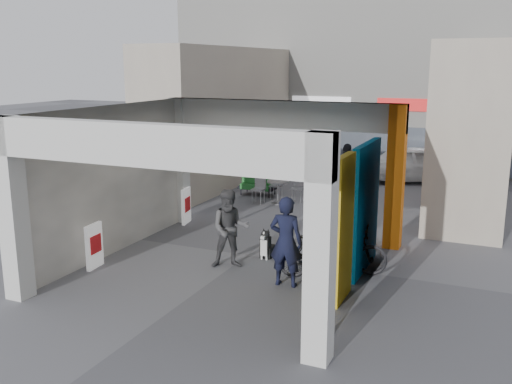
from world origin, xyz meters
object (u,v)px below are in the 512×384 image
at_px(man_back_turned, 230,229).
at_px(man_elderly, 338,210).
at_px(white_van, 420,164).
at_px(bicycle_front, 341,249).
at_px(border_collie, 266,246).
at_px(cafe_set, 278,192).
at_px(bicycle_rear, 315,258).
at_px(produce_stand, 258,185).
at_px(man_crates, 347,171).
at_px(man_with_dog, 286,241).

distance_m(man_back_turned, man_elderly, 3.36).
bearing_deg(white_van, bicycle_front, 156.60).
bearing_deg(border_collie, cafe_set, 111.24).
distance_m(bicycle_rear, white_van, 11.29).
distance_m(man_back_turned, white_van, 11.55).
height_order(man_elderly, white_van, man_elderly).
bearing_deg(bicycle_rear, cafe_set, 20.68).
xyz_separation_m(border_collie, bicycle_front, (1.82, -0.19, 0.23)).
bearing_deg(man_elderly, produce_stand, 136.84).
height_order(produce_stand, man_crates, man_crates).
bearing_deg(cafe_set, man_crates, 34.44).
xyz_separation_m(bicycle_front, white_van, (0.15, 10.61, 0.18)).
bearing_deg(white_van, man_back_turned, 145.03).
height_order(man_with_dog, white_van, man_with_dog).
xyz_separation_m(man_elderly, bicycle_front, (0.72, -2.27, -0.25)).
distance_m(cafe_set, white_van, 6.38).
bearing_deg(man_crates, bicycle_rear, 117.46).
xyz_separation_m(man_back_turned, bicycle_front, (2.33, 0.67, -0.36)).
height_order(border_collie, man_with_dog, man_with_dog).
bearing_deg(man_elderly, bicycle_front, -71.04).
distance_m(man_elderly, bicycle_front, 2.39).
bearing_deg(bicycle_front, man_crates, 5.50).
relative_size(border_collie, man_elderly, 0.47).
relative_size(man_back_turned, man_elderly, 1.14).
bearing_deg(border_collie, man_elderly, 64.35).
height_order(man_elderly, man_crates, man_crates).
xyz_separation_m(man_elderly, white_van, (0.86, 8.34, -0.07)).
xyz_separation_m(border_collie, white_van, (1.97, 10.42, 0.41)).
bearing_deg(man_back_turned, man_elderly, 33.54).
height_order(man_with_dog, man_crates, man_with_dog).
distance_m(border_collie, man_crates, 6.66).
xyz_separation_m(man_with_dog, white_van, (0.97, 11.80, -0.23)).
xyz_separation_m(border_collie, man_crates, (0.12, 6.62, 0.64)).
height_order(border_collie, bicycle_front, bicycle_front).
bearing_deg(bicycle_front, border_collie, 75.52).
bearing_deg(bicycle_rear, white_van, -9.93).
distance_m(man_back_turned, man_crates, 7.51).
relative_size(produce_stand, man_back_turned, 0.72).
bearing_deg(man_with_dog, white_van, -98.38).
distance_m(cafe_set, border_collie, 5.60).
bearing_deg(cafe_set, man_back_turned, -78.00).
distance_m(man_elderly, bicycle_rear, 2.97).
xyz_separation_m(man_crates, bicycle_front, (1.70, -6.81, -0.40)).
xyz_separation_m(man_crates, white_van, (1.85, 3.80, -0.23)).
xyz_separation_m(cafe_set, bicycle_front, (3.63, -5.49, 0.20)).
bearing_deg(cafe_set, bicycle_front, -56.48).
relative_size(cafe_set, white_van, 0.36).
distance_m(produce_stand, man_back_turned, 7.19).
xyz_separation_m(cafe_set, produce_stand, (-0.99, 0.63, 0.01)).
height_order(man_back_turned, man_crates, man_crates).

